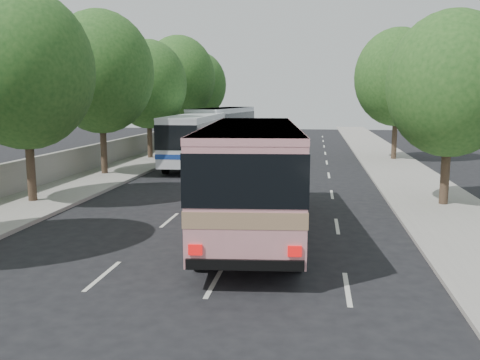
% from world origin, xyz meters
% --- Properties ---
extents(ground, '(120.00, 120.00, 0.00)m').
position_xyz_m(ground, '(0.00, 0.00, 0.00)').
color(ground, black).
rests_on(ground, ground).
extents(sidewalk_left, '(4.00, 90.00, 0.15)m').
position_xyz_m(sidewalk_left, '(-8.50, 20.00, 0.07)').
color(sidewalk_left, '#9E998E').
rests_on(sidewalk_left, ground).
extents(sidewalk_right, '(4.00, 90.00, 0.12)m').
position_xyz_m(sidewalk_right, '(8.50, 20.00, 0.06)').
color(sidewalk_right, '#9E998E').
rests_on(sidewalk_right, ground).
extents(low_wall, '(0.30, 90.00, 1.50)m').
position_xyz_m(low_wall, '(-10.30, 20.00, 0.90)').
color(low_wall, '#9E998E').
rests_on(low_wall, sidewalk_left).
extents(tree_left_b, '(5.70, 5.70, 8.88)m').
position_xyz_m(tree_left_b, '(-8.42, 5.94, 5.82)').
color(tree_left_b, '#38281E').
rests_on(tree_left_b, ground).
extents(tree_left_c, '(6.00, 6.00, 9.35)m').
position_xyz_m(tree_left_c, '(-8.62, 13.94, 6.12)').
color(tree_left_c, '#38281E').
rests_on(tree_left_c, ground).
extents(tree_left_d, '(5.52, 5.52, 8.60)m').
position_xyz_m(tree_left_d, '(-8.52, 21.94, 5.63)').
color(tree_left_d, '#38281E').
rests_on(tree_left_d, ground).
extents(tree_left_e, '(6.30, 6.30, 9.82)m').
position_xyz_m(tree_left_e, '(-8.42, 29.94, 6.43)').
color(tree_left_e, '#38281E').
rests_on(tree_left_e, ground).
extents(tree_left_f, '(5.88, 5.88, 9.16)m').
position_xyz_m(tree_left_f, '(-8.62, 37.94, 6.00)').
color(tree_left_f, '#38281E').
rests_on(tree_left_f, ground).
extents(tree_right_near, '(5.10, 5.10, 7.95)m').
position_xyz_m(tree_right_near, '(8.78, 7.94, 5.20)').
color(tree_right_near, '#38281E').
rests_on(tree_right_near, ground).
extents(tree_right_far, '(6.00, 6.00, 9.35)m').
position_xyz_m(tree_right_far, '(9.08, 23.94, 6.12)').
color(tree_right_far, '#38281E').
rests_on(tree_right_far, ground).
extents(pink_bus, '(3.94, 11.50, 3.60)m').
position_xyz_m(pink_bus, '(1.30, 2.86, 2.24)').
color(pink_bus, pink).
rests_on(pink_bus, ground).
extents(pink_taxi, '(2.31, 5.00, 1.66)m').
position_xyz_m(pink_taxi, '(-0.10, 7.02, 0.83)').
color(pink_taxi, '#D11262').
rests_on(pink_taxi, ground).
extents(white_pickup, '(2.24, 5.00, 1.42)m').
position_xyz_m(white_pickup, '(-2.67, 16.16, 0.71)').
color(white_pickup, white).
rests_on(white_pickup, ground).
extents(tour_coach_front, '(2.88, 11.31, 3.36)m').
position_xyz_m(tour_coach_front, '(-4.50, 19.10, 2.02)').
color(tour_coach_front, silver).
rests_on(tour_coach_front, ground).
extents(tour_coach_rear, '(3.94, 12.28, 3.61)m').
position_xyz_m(tour_coach_rear, '(-4.50, 29.54, 2.17)').
color(tour_coach_rear, white).
rests_on(tour_coach_rear, ground).
extents(taxi_roof_sign, '(0.56, 0.22, 0.18)m').
position_xyz_m(taxi_roof_sign, '(-0.10, 7.02, 1.75)').
color(taxi_roof_sign, silver).
rests_on(taxi_roof_sign, pink_taxi).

